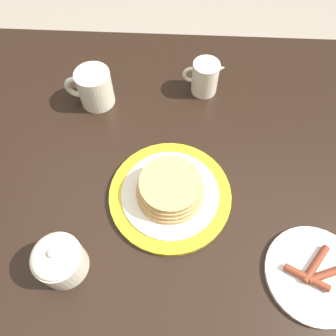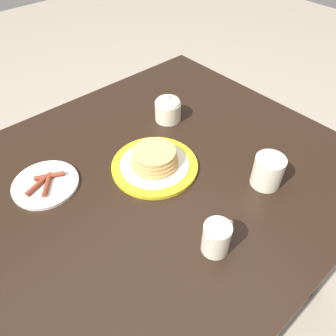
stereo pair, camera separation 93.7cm
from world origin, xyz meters
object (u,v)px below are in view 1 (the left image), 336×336
(side_plate_bacon, at_px, (315,274))
(creamer_pitcher, at_px, (205,77))
(pancake_plate, at_px, (170,192))
(sugar_bowl, at_px, (59,260))
(coffee_mug, at_px, (94,88))

(side_plate_bacon, distance_m, creamer_pitcher, 0.50)
(pancake_plate, relative_size, sugar_bowl, 2.68)
(sugar_bowl, bearing_deg, coffee_mug, -89.25)
(pancake_plate, relative_size, coffee_mug, 2.21)
(pancake_plate, distance_m, side_plate_bacon, 0.31)
(pancake_plate, relative_size, side_plate_bacon, 1.39)
(side_plate_bacon, xyz_separation_m, creamer_pitcher, (0.20, -0.45, 0.04))
(creamer_pitcher, xyz_separation_m, sugar_bowl, (0.26, 0.46, -0.00))
(side_plate_bacon, relative_size, sugar_bowl, 1.93)
(side_plate_bacon, relative_size, creamer_pitcher, 1.78)
(pancake_plate, bearing_deg, side_plate_bacon, 151.79)
(sugar_bowl, bearing_deg, creamer_pitcher, -119.64)
(coffee_mug, relative_size, sugar_bowl, 1.21)
(sugar_bowl, bearing_deg, pancake_plate, -140.83)
(coffee_mug, relative_size, creamer_pitcher, 1.12)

